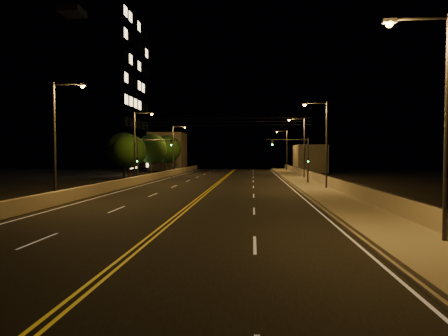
# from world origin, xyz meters

# --- Properties ---
(ground) EXTENTS (160.00, 160.00, 0.00)m
(ground) POSITION_xyz_m (0.00, 0.00, 0.00)
(ground) COLOR black
(ground) RESTS_ON ground
(road) EXTENTS (18.00, 120.00, 0.02)m
(road) POSITION_xyz_m (0.00, 20.00, 0.01)
(road) COLOR black
(road) RESTS_ON ground
(sidewalk) EXTENTS (3.60, 120.00, 0.30)m
(sidewalk) POSITION_xyz_m (10.80, 20.00, 0.15)
(sidewalk) COLOR gray
(sidewalk) RESTS_ON ground
(curb) EXTENTS (0.14, 120.00, 0.15)m
(curb) POSITION_xyz_m (8.93, 20.00, 0.07)
(curb) COLOR gray
(curb) RESTS_ON ground
(parapet_wall) EXTENTS (0.30, 120.00, 1.00)m
(parapet_wall) POSITION_xyz_m (12.45, 20.00, 0.80)
(parapet_wall) COLOR gray
(parapet_wall) RESTS_ON sidewalk
(jersey_barrier) EXTENTS (0.45, 120.00, 0.97)m
(jersey_barrier) POSITION_xyz_m (-9.72, 20.00, 0.49)
(jersey_barrier) COLOR gray
(jersey_barrier) RESTS_ON ground
(distant_building_right) EXTENTS (6.00, 10.00, 5.70)m
(distant_building_right) POSITION_xyz_m (16.50, 67.17, 2.85)
(distant_building_right) COLOR #6D695B
(distant_building_right) RESTS_ON ground
(distant_building_left) EXTENTS (8.00, 8.00, 8.88)m
(distant_building_left) POSITION_xyz_m (-16.00, 75.46, 4.44)
(distant_building_left) COLOR #6D695B
(distant_building_left) RESTS_ON ground
(parapet_rail) EXTENTS (0.06, 120.00, 0.06)m
(parapet_rail) POSITION_xyz_m (12.45, 20.00, 1.33)
(parapet_rail) COLOR black
(parapet_rail) RESTS_ON parapet_wall
(lane_markings) EXTENTS (17.32, 116.00, 0.00)m
(lane_markings) POSITION_xyz_m (0.00, 19.93, 0.02)
(lane_markings) COLOR silver
(lane_markings) RESTS_ON road
(streetlight_0) EXTENTS (2.55, 0.28, 8.93)m
(streetlight_0) POSITION_xyz_m (11.52, 1.56, 5.17)
(streetlight_0) COLOR #2D2D33
(streetlight_0) RESTS_ON ground
(streetlight_1) EXTENTS (2.55, 0.28, 8.93)m
(streetlight_1) POSITION_xyz_m (11.52, 24.82, 5.17)
(streetlight_1) COLOR #2D2D33
(streetlight_1) RESTS_ON ground
(streetlight_2) EXTENTS (2.55, 0.28, 8.93)m
(streetlight_2) POSITION_xyz_m (11.52, 41.05, 5.17)
(streetlight_2) COLOR #2D2D33
(streetlight_2) RESTS_ON ground
(streetlight_3) EXTENTS (2.55, 0.28, 8.93)m
(streetlight_3) POSITION_xyz_m (11.52, 68.43, 5.17)
(streetlight_3) COLOR #2D2D33
(streetlight_3) RESTS_ON ground
(streetlight_4) EXTENTS (2.55, 0.28, 8.93)m
(streetlight_4) POSITION_xyz_m (-9.92, 13.25, 5.17)
(streetlight_4) COLOR #2D2D33
(streetlight_4) RESTS_ON ground
(streetlight_5) EXTENTS (2.55, 0.28, 8.93)m
(streetlight_5) POSITION_xyz_m (-9.92, 32.06, 5.17)
(streetlight_5) COLOR #2D2D33
(streetlight_5) RESTS_ON ground
(streetlight_6) EXTENTS (2.55, 0.28, 8.93)m
(streetlight_6) POSITION_xyz_m (-9.92, 54.47, 5.17)
(streetlight_6) COLOR #2D2D33
(streetlight_6) RESTS_ON ground
(traffic_signal_right) EXTENTS (5.11, 0.31, 5.63)m
(traffic_signal_right) POSITION_xyz_m (9.95, 31.93, 3.60)
(traffic_signal_right) COLOR #2D2D33
(traffic_signal_right) RESTS_ON ground
(traffic_signal_left) EXTENTS (5.11, 0.31, 5.63)m
(traffic_signal_left) POSITION_xyz_m (-8.75, 31.93, 3.60)
(traffic_signal_left) COLOR #2D2D33
(traffic_signal_left) RESTS_ON ground
(overhead_wires) EXTENTS (22.00, 0.03, 0.83)m
(overhead_wires) POSITION_xyz_m (0.00, 29.50, 7.40)
(overhead_wires) COLOR black
(building_tower) EXTENTS (24.00, 15.00, 30.22)m
(building_tower) POSITION_xyz_m (-28.34, 53.04, 14.54)
(building_tower) COLOR #6D695B
(building_tower) RESTS_ON ground
(tree_0) EXTENTS (4.84, 4.84, 6.55)m
(tree_0) POSITION_xyz_m (-13.09, 38.38, 4.13)
(tree_0) COLOR black
(tree_0) RESTS_ON ground
(tree_1) EXTENTS (5.28, 5.28, 7.16)m
(tree_1) POSITION_xyz_m (-15.95, 44.43, 4.51)
(tree_1) COLOR black
(tree_1) RESTS_ON ground
(tree_2) EXTENTS (5.49, 5.49, 7.44)m
(tree_2) POSITION_xyz_m (-13.89, 53.58, 4.69)
(tree_2) COLOR black
(tree_2) RESTS_ON ground
(tree_3) EXTENTS (5.60, 5.60, 7.59)m
(tree_3) POSITION_xyz_m (-12.94, 61.62, 4.78)
(tree_3) COLOR black
(tree_3) RESTS_ON ground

